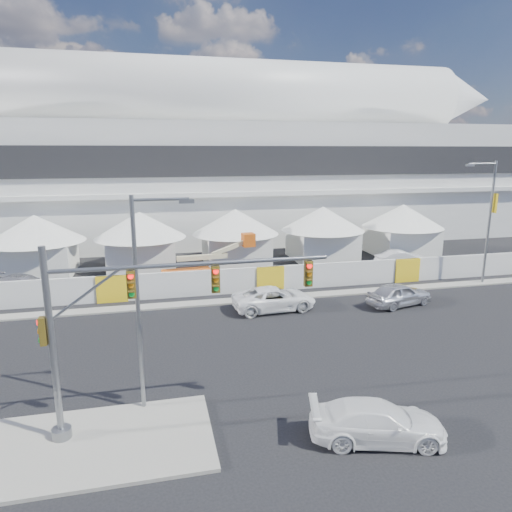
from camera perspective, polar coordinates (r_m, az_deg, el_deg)
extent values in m
plane|color=black|center=(22.21, -3.99, -16.37)|extent=(160.00, 160.00, 0.00)
cube|color=gray|center=(19.68, -21.29, -21.30)|extent=(10.00, 5.00, 0.15)
cube|color=gray|center=(40.53, 22.07, -3.46)|extent=(80.00, 1.20, 0.12)
cube|color=silver|center=(62.23, -2.91, 9.42)|extent=(80.00, 24.00, 14.00)
cube|color=black|center=(50.20, -0.46, 11.78)|extent=(68.00, 0.30, 3.20)
cube|color=silver|center=(50.15, -0.39, 7.77)|extent=(72.00, 0.80, 0.50)
cylinder|color=silver|center=(60.53, -2.68, 19.55)|extent=(57.60, 8.40, 8.40)
cylinder|color=silver|center=(60.88, -0.72, 19.12)|extent=(51.60, 6.80, 6.80)
cylinder|color=silver|center=(61.29, 1.21, 18.69)|extent=(45.60, 5.20, 5.20)
cone|color=silver|center=(73.87, 24.56, 17.43)|extent=(8.00, 7.60, 7.60)
cube|color=white|center=(45.29, -25.56, -0.23)|extent=(6.00, 6.00, 3.00)
cone|color=white|center=(44.81, -25.89, 3.13)|extent=(8.40, 8.40, 2.40)
cube|color=white|center=(44.17, -14.12, 0.35)|extent=(6.00, 6.00, 3.00)
cone|color=white|center=(43.67, -14.31, 3.81)|extent=(8.40, 8.40, 2.40)
cube|color=white|center=(44.85, -2.56, 0.93)|extent=(6.00, 6.00, 3.00)
cone|color=white|center=(44.36, -2.59, 4.34)|extent=(8.40, 8.40, 2.40)
cube|color=white|center=(47.27, 8.23, 1.43)|extent=(6.00, 6.00, 3.00)
cone|color=white|center=(46.81, 8.34, 4.67)|extent=(8.40, 8.40, 2.40)
cube|color=white|center=(51.18, 17.68, 1.83)|extent=(6.00, 6.00, 3.00)
cone|color=white|center=(50.76, 17.89, 4.82)|extent=(8.40, 8.40, 2.40)
cube|color=silver|center=(36.17, 1.76, -2.85)|extent=(70.00, 0.25, 2.00)
imported|color=silver|center=(34.44, 17.46, -4.57)|extent=(3.02, 5.21, 1.67)
imported|color=white|center=(32.02, 2.29, -5.33)|extent=(3.02, 5.98, 1.62)
imported|color=white|center=(19.17, 14.92, -19.37)|extent=(3.34, 5.55, 1.51)
imported|color=white|center=(45.82, 17.69, -0.32)|extent=(1.98, 4.94, 1.60)
imported|color=silver|center=(39.47, -27.00, -3.28)|extent=(4.13, 5.80, 1.56)
cylinder|color=gray|center=(18.54, -24.11, -10.30)|extent=(0.25, 0.25, 7.51)
cylinder|color=gray|center=(20.15, -23.12, -19.66)|extent=(0.73, 0.73, 0.40)
cylinder|color=gray|center=(17.32, -7.69, -1.01)|extent=(10.53, 0.17, 0.17)
cube|color=#594714|center=(17.45, -15.33, -3.46)|extent=(0.32, 0.22, 1.05)
cube|color=#594714|center=(17.58, -5.08, -2.91)|extent=(0.32, 0.22, 1.05)
cube|color=#594714|center=(18.44, 6.55, -2.19)|extent=(0.32, 0.22, 1.05)
cube|color=#594714|center=(18.37, -25.10, -8.51)|extent=(0.22, 0.32, 1.05)
cylinder|color=slate|center=(19.38, -14.54, -6.07)|extent=(0.18, 0.18, 9.08)
cylinder|color=slate|center=(18.44, -11.84, 6.95)|extent=(2.22, 0.12, 0.12)
cube|color=slate|center=(18.50, -8.69, 6.78)|extent=(0.61, 0.25, 0.15)
cylinder|color=slate|center=(41.91, 27.11, 3.60)|extent=(0.20, 0.20, 10.12)
cylinder|color=slate|center=(40.72, 26.46, 10.30)|extent=(2.47, 0.13, 0.13)
cube|color=slate|center=(40.03, 25.18, 10.23)|extent=(0.67, 0.28, 0.17)
cube|color=yellow|center=(41.89, 27.65, 5.87)|extent=(0.03, 0.67, 1.57)
cube|color=#CF5513|center=(38.41, -8.62, -2.64)|extent=(4.17, 2.15, 1.23)
cube|color=beige|center=(38.12, -6.70, -0.19)|extent=(4.26, 0.78, 0.39)
cube|color=beige|center=(38.31, -3.07, 0.98)|extent=(3.31, 0.64, 1.35)
cube|color=#CF5513|center=(38.49, -0.79, 1.90)|extent=(1.09, 1.09, 1.12)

